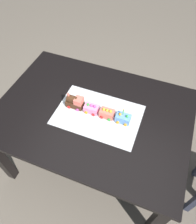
# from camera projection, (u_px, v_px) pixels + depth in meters

# --- Properties ---
(ground_plane) EXTENTS (8.00, 8.00, 0.00)m
(ground_plane) POSITION_uv_depth(u_px,v_px,m) (94.00, 157.00, 2.12)
(ground_plane) COLOR #6B6054
(dining_table) EXTENTS (1.40, 1.00, 0.74)m
(dining_table) POSITION_uv_depth(u_px,v_px,m) (93.00, 120.00, 1.62)
(dining_table) COLOR black
(dining_table) RESTS_ON ground
(cake_board) EXTENTS (0.60, 0.40, 0.00)m
(cake_board) POSITION_uv_depth(u_px,v_px,m) (98.00, 115.00, 1.51)
(cake_board) COLOR silver
(cake_board) RESTS_ON dining_table
(cake_locomotive) EXTENTS (0.14, 0.08, 0.12)m
(cake_locomotive) POSITION_uv_depth(u_px,v_px,m) (75.00, 102.00, 1.53)
(cake_locomotive) COLOR #472816
(cake_locomotive) RESTS_ON cake_board
(cake_car_tanker_bubblegum) EXTENTS (0.10, 0.08, 0.07)m
(cake_car_tanker_bubblegum) POSITION_uv_depth(u_px,v_px,m) (91.00, 108.00, 1.51)
(cake_car_tanker_bubblegum) COLOR pink
(cake_car_tanker_bubblegum) RESTS_ON cake_board
(cake_car_gondola_coral) EXTENTS (0.10, 0.08, 0.07)m
(cake_car_gondola_coral) POSITION_uv_depth(u_px,v_px,m) (107.00, 113.00, 1.48)
(cake_car_gondola_coral) COLOR #F27260
(cake_car_gondola_coral) RESTS_ON cake_board
(cake_car_flatbed_sky_blue) EXTENTS (0.10, 0.08, 0.07)m
(cake_car_flatbed_sky_blue) POSITION_uv_depth(u_px,v_px,m) (123.00, 118.00, 1.46)
(cake_car_flatbed_sky_blue) COLOR #669EEA
(cake_car_flatbed_sky_blue) RESTS_ON cake_board
(birthday_candle) EXTENTS (0.01, 0.01, 0.06)m
(birthday_candle) POSITION_uv_depth(u_px,v_px,m) (123.00, 112.00, 1.40)
(birthday_candle) COLOR #66D872
(birthday_candle) RESTS_ON cake_car_flatbed_sky_blue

